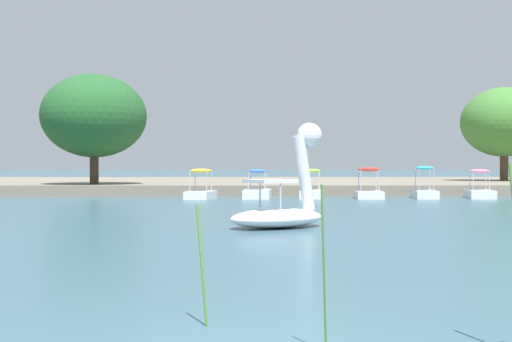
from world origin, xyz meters
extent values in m
cube|color=slate|center=(0.00, 39.63, 0.28)|extent=(114.28, 25.39, 0.55)
ellipsoid|color=white|center=(0.87, 10.97, 0.24)|extent=(2.84, 2.39, 0.48)
cylinder|color=white|center=(1.57, 11.37, 1.33)|extent=(0.68, 0.56, 1.93)
sphere|color=white|center=(1.71, 11.45, 2.29)|extent=(0.86, 0.86, 0.63)
cone|color=yellow|center=(1.93, 11.57, 2.29)|extent=(0.48, 0.48, 0.35)
cube|color=white|center=(0.69, 10.87, 1.14)|extent=(1.35, 1.39, 0.08)
cylinder|color=silver|center=(0.92, 10.46, 0.81)|extent=(0.04, 0.04, 0.67)
cylinder|color=silver|center=(0.46, 11.28, 0.81)|extent=(0.04, 0.04, 0.67)
cube|color=white|center=(-1.95, 24.83, 0.18)|extent=(1.46, 2.26, 0.36)
ellipsoid|color=yellow|center=(-1.95, 24.83, 1.30)|extent=(1.19, 1.31, 0.20)
cylinder|color=#B7B7BF|center=(-2.25, 25.35, 0.83)|extent=(0.04, 0.04, 0.95)
cylinder|color=#B7B7BF|center=(-1.47, 25.20, 0.83)|extent=(0.04, 0.04, 0.95)
cylinder|color=#B7B7BF|center=(-2.43, 24.46, 0.83)|extent=(0.04, 0.04, 0.95)
cylinder|color=#B7B7BF|center=(-1.65, 24.30, 0.83)|extent=(0.04, 0.04, 0.95)
cube|color=white|center=(0.69, 25.24, 0.21)|extent=(1.44, 2.49, 0.41)
ellipsoid|color=blue|center=(0.69, 25.24, 1.28)|extent=(1.06, 1.37, 0.20)
cylinder|color=#B7B7BF|center=(0.36, 25.78, 0.85)|extent=(0.04, 0.04, 0.87)
cylinder|color=#B7B7BF|center=(1.11, 25.72, 0.85)|extent=(0.04, 0.04, 0.87)
cylinder|color=#B7B7BF|center=(0.27, 24.76, 0.85)|extent=(0.04, 0.04, 0.87)
cylinder|color=#B7B7BF|center=(1.02, 24.69, 0.85)|extent=(0.04, 0.04, 0.87)
cube|color=white|center=(3.26, 25.28, 0.20)|extent=(1.34, 2.15, 0.39)
ellipsoid|color=#8CCC38|center=(3.26, 25.28, 1.29)|extent=(1.04, 1.22, 0.20)
cylinder|color=#B7B7BF|center=(2.98, 25.76, 0.84)|extent=(0.04, 0.04, 0.90)
cylinder|color=#B7B7BF|center=(3.68, 25.65, 0.84)|extent=(0.04, 0.04, 0.90)
cylinder|color=#B7B7BF|center=(2.85, 24.90, 0.84)|extent=(0.04, 0.04, 0.90)
cylinder|color=#B7B7BF|center=(3.54, 24.79, 0.84)|extent=(0.04, 0.04, 0.90)
cube|color=white|center=(5.89, 24.89, 0.18)|extent=(1.34, 1.98, 0.35)
ellipsoid|color=red|center=(5.89, 24.89, 1.37)|extent=(1.11, 1.16, 0.20)
cylinder|color=#B7B7BF|center=(5.51, 25.36, 0.86)|extent=(0.04, 0.04, 1.02)
cylinder|color=#B7B7BF|center=(6.34, 25.30, 0.86)|extent=(0.04, 0.04, 1.02)
cylinder|color=#B7B7BF|center=(5.45, 24.48, 0.86)|extent=(0.04, 0.04, 1.02)
cylinder|color=#B7B7BF|center=(6.28, 24.43, 0.86)|extent=(0.04, 0.04, 1.02)
cube|color=white|center=(8.54, 24.99, 0.19)|extent=(1.18, 2.03, 0.38)
ellipsoid|color=#2DB7D1|center=(8.54, 24.99, 1.43)|extent=(0.95, 1.28, 0.20)
cylinder|color=#B7B7BF|center=(8.26, 25.50, 0.90)|extent=(0.04, 0.04, 1.05)
cylinder|color=#B7B7BF|center=(8.92, 25.43, 0.90)|extent=(0.04, 0.04, 1.05)
cylinder|color=#B7B7BF|center=(8.17, 24.54, 0.90)|extent=(0.04, 0.04, 1.05)
cylinder|color=#B7B7BF|center=(8.83, 24.47, 0.90)|extent=(0.04, 0.04, 1.05)
cube|color=white|center=(11.20, 25.11, 0.19)|extent=(1.48, 2.32, 0.38)
ellipsoid|color=pink|center=(11.20, 25.11, 1.28)|extent=(1.08, 1.18, 0.20)
cylinder|color=#B7B7BF|center=(10.91, 25.58, 0.83)|extent=(0.04, 0.04, 0.90)
cylinder|color=#B7B7BF|center=(11.63, 25.46, 0.83)|extent=(0.04, 0.04, 0.90)
cylinder|color=#B7B7BF|center=(10.77, 24.76, 0.83)|extent=(0.04, 0.04, 0.90)
cylinder|color=#B7B7BF|center=(11.49, 24.63, 0.83)|extent=(0.04, 0.04, 0.90)
cylinder|color=#4C3823|center=(17.30, 36.91, 2.01)|extent=(0.53, 0.53, 2.92)
ellipsoid|color=#427A33|center=(17.30, 36.91, 4.45)|extent=(7.87, 7.76, 4.59)
cylinder|color=#423323|center=(-7.95, 29.31, 1.86)|extent=(0.47, 0.47, 2.61)
ellipsoid|color=#235628|center=(-7.95, 29.31, 4.20)|extent=(5.79, 6.13, 4.43)
cylinder|color=#4C7F33|center=(-0.34, 1.53, 0.57)|extent=(0.12, 0.04, 1.13)
cylinder|color=#4C7F33|center=(0.70, 0.61, 0.68)|extent=(0.08, 0.21, 1.36)
camera|label=1|loc=(0.06, -4.36, 1.50)|focal=44.10mm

